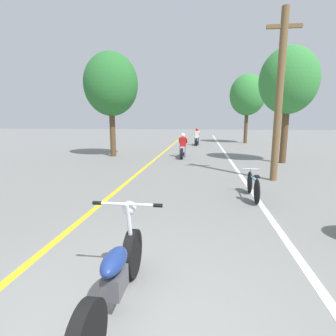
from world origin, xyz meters
TOP-DOWN VIEW (x-y plane):
  - lane_stripe_center at (-1.70, 12.39)m, footprint 0.14×48.00m
  - lane_stripe_edge at (2.32, 12.39)m, footprint 0.14×48.00m
  - utility_pole at (3.35, 7.37)m, footprint 1.10×0.24m
  - roadside_tree_right_near at (4.82, 11.46)m, footprint 2.72×2.45m
  - roadside_tree_right_far at (4.82, 23.07)m, footprint 3.18×2.87m
  - roadside_tree_left at (-4.36, 12.77)m, footprint 3.07×2.76m
  - motorcycle_foreground at (-0.09, 0.43)m, footprint 0.88×2.07m
  - motorcycle_rider_lead at (-0.26, 12.78)m, footprint 0.50×2.13m
  - motorcycle_rider_far at (0.38, 20.48)m, footprint 0.50×2.11m
  - bicycle_parked at (2.22, 5.05)m, footprint 0.44×1.65m

SIDE VIEW (x-z plane):
  - lane_stripe_center at x=-1.70m, z-range 0.00..0.01m
  - lane_stripe_edge at x=2.32m, z-range 0.00..0.01m
  - bicycle_parked at x=2.22m, z-range -0.03..0.71m
  - motorcycle_foreground at x=-0.09m, z-range -0.13..0.97m
  - motorcycle_rider_lead at x=-0.26m, z-range -0.17..1.22m
  - motorcycle_rider_far at x=0.38m, z-range -0.17..1.26m
  - utility_pole at x=3.35m, z-range 0.09..5.74m
  - roadside_tree_right_near at x=4.82m, z-range 1.15..6.66m
  - roadside_tree_left at x=-4.36m, z-range 1.14..7.00m
  - roadside_tree_right_far at x=4.82m, z-range 1.24..7.42m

